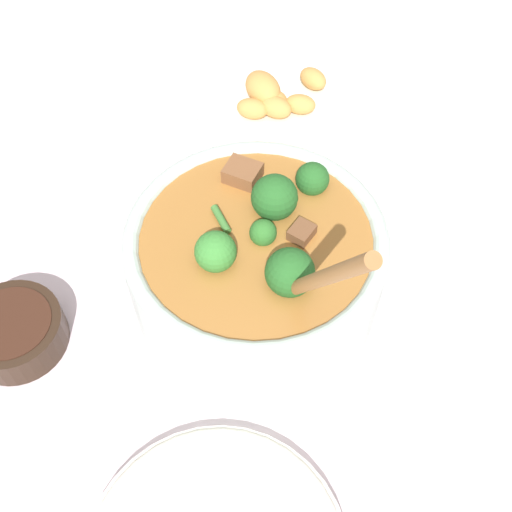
# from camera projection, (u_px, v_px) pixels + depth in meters

# --- Properties ---
(ground_plane) EXTENTS (4.00, 4.00, 0.00)m
(ground_plane) POSITION_uv_depth(u_px,v_px,m) (256.00, 292.00, 0.64)
(ground_plane) COLOR silver
(stew_bowl) EXTENTS (0.24, 0.27, 0.24)m
(stew_bowl) POSITION_uv_depth(u_px,v_px,m) (257.00, 260.00, 0.60)
(stew_bowl) COLOR #B2C6BC
(stew_bowl) RESTS_ON ground_plane
(condiment_bowl) EXTENTS (0.09, 0.09, 0.04)m
(condiment_bowl) POSITION_uv_depth(u_px,v_px,m) (14.00, 331.00, 0.60)
(condiment_bowl) COLOR black
(condiment_bowl) RESTS_ON ground_plane
(food_plate) EXTENTS (0.22, 0.22, 0.05)m
(food_plate) POSITION_uv_depth(u_px,v_px,m) (284.00, 105.00, 0.79)
(food_plate) COLOR silver
(food_plate) RESTS_ON ground_plane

